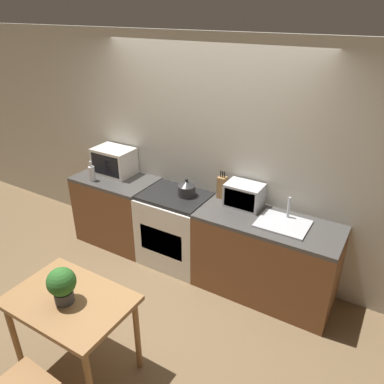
{
  "coord_description": "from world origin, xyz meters",
  "views": [
    {
      "loc": [
        1.88,
        -2.34,
        2.82
      ],
      "look_at": [
        0.06,
        0.7,
        1.05
      ],
      "focal_mm": 35.0,
      "sensor_mm": 36.0,
      "label": 1
    }
  ],
  "objects_px": {
    "toaster_oven": "(244,195)",
    "dining_table": "(71,309)",
    "microwave": "(114,161)",
    "stove_range": "(176,229)",
    "bottle": "(92,173)",
    "kettle": "(187,188)"
  },
  "relations": [
    {
      "from": "stove_range",
      "to": "microwave",
      "type": "distance_m",
      "value": 1.17
    },
    {
      "from": "toaster_oven",
      "to": "dining_table",
      "type": "xyz_separation_m",
      "value": [
        -0.64,
        -1.87,
        -0.36
      ]
    },
    {
      "from": "stove_range",
      "to": "bottle",
      "type": "relative_size",
      "value": 3.58
    },
    {
      "from": "kettle",
      "to": "toaster_oven",
      "type": "relative_size",
      "value": 0.54
    },
    {
      "from": "bottle",
      "to": "microwave",
      "type": "bearing_deg",
      "value": 73.94
    },
    {
      "from": "bottle",
      "to": "toaster_oven",
      "type": "relative_size",
      "value": 0.65
    },
    {
      "from": "dining_table",
      "to": "stove_range",
      "type": "bearing_deg",
      "value": 94.46
    },
    {
      "from": "stove_range",
      "to": "dining_table",
      "type": "bearing_deg",
      "value": -85.54
    },
    {
      "from": "dining_table",
      "to": "toaster_oven",
      "type": "bearing_deg",
      "value": 71.12
    },
    {
      "from": "kettle",
      "to": "stove_range",
      "type": "bearing_deg",
      "value": -155.65
    },
    {
      "from": "toaster_oven",
      "to": "dining_table",
      "type": "bearing_deg",
      "value": -108.88
    },
    {
      "from": "toaster_oven",
      "to": "dining_table",
      "type": "relative_size",
      "value": 0.4
    },
    {
      "from": "microwave",
      "to": "toaster_oven",
      "type": "relative_size",
      "value": 1.28
    },
    {
      "from": "toaster_oven",
      "to": "microwave",
      "type": "bearing_deg",
      "value": -178.68
    },
    {
      "from": "kettle",
      "to": "dining_table",
      "type": "relative_size",
      "value": 0.21
    },
    {
      "from": "kettle",
      "to": "dining_table",
      "type": "distance_m",
      "value": 1.8
    },
    {
      "from": "microwave",
      "to": "dining_table",
      "type": "bearing_deg",
      "value": -58.57
    },
    {
      "from": "bottle",
      "to": "dining_table",
      "type": "relative_size",
      "value": 0.26
    },
    {
      "from": "microwave",
      "to": "stove_range",
      "type": "bearing_deg",
      "value": -6.74
    },
    {
      "from": "kettle",
      "to": "bottle",
      "type": "xyz_separation_m",
      "value": [
        -1.2,
        -0.25,
        0.01
      ]
    },
    {
      "from": "kettle",
      "to": "microwave",
      "type": "bearing_deg",
      "value": 176.88
    },
    {
      "from": "kettle",
      "to": "bottle",
      "type": "distance_m",
      "value": 1.22
    }
  ]
}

